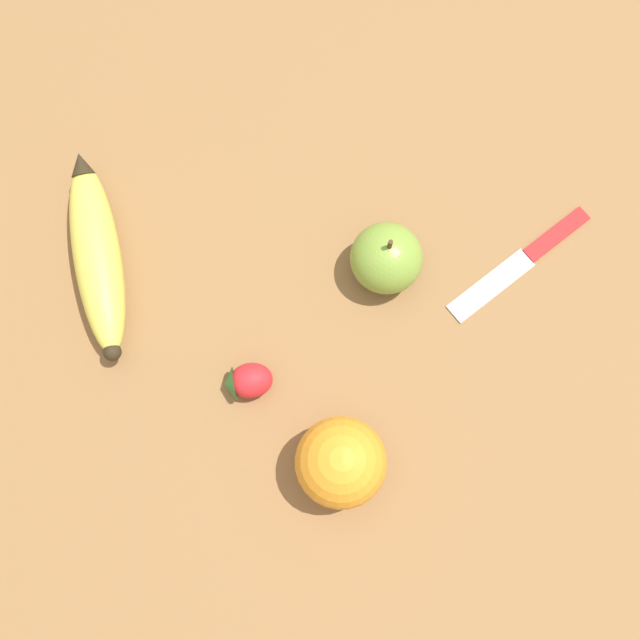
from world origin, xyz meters
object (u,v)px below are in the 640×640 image
Objects in this scene: paring_knife at (525,259)px; strawberry at (247,381)px; orange at (341,462)px; banana at (97,254)px; apple at (386,258)px.

strawberry is at bearing 76.92° from paring_knife.
banana is at bearing 84.52° from orange.
orange reaches higher than apple.
strawberry is at bearing 166.44° from apple.
orange reaches higher than banana.
strawberry is (0.01, 0.11, -0.02)m from orange.
paring_knife is (0.27, -0.04, -0.04)m from orange.
apple is 0.44× the size of paring_knife.
banana is 1.03× the size of paring_knife.
orange is 0.20m from apple.
apple is (0.15, -0.23, 0.01)m from banana.
strawberry is at bearing -142.48° from banana.
banana is 2.19× the size of orange.
apple is 0.14m from paring_knife.
paring_knife is at bearing -7.65° from orange.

